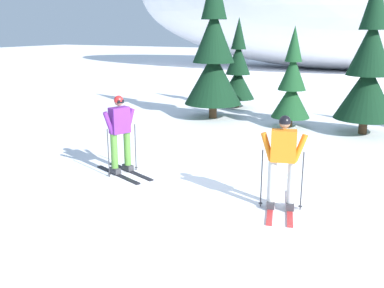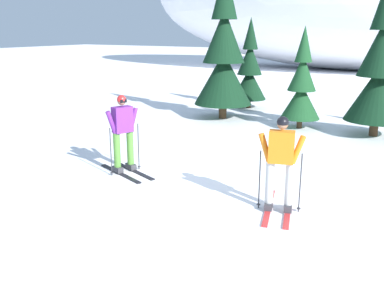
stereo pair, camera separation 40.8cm
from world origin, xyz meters
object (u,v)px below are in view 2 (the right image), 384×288
object	(u,v)px
skier_purple_jacket	(123,132)
pine_tree_far_left	(250,71)
skier_orange_jacket	(281,162)
pine_tree_center_right	(380,70)
pine_tree_center	(302,86)
pine_tree_center_left	(224,56)

from	to	relation	value
skier_purple_jacket	pine_tree_far_left	size ratio (longest dim) A/B	0.49
skier_orange_jacket	pine_tree_center_right	world-z (taller)	pine_tree_center_right
pine_tree_far_left	pine_tree_center	size ratio (longest dim) A/B	1.10
pine_tree_far_left	pine_tree_center	world-z (taller)	pine_tree_far_left
pine_tree_far_left	pine_tree_center_left	world-z (taller)	pine_tree_center_left
skier_purple_jacket	pine_tree_far_left	world-z (taller)	pine_tree_far_left
skier_purple_jacket	skier_orange_jacket	size ratio (longest dim) A/B	1.01
skier_orange_jacket	pine_tree_center_left	xyz separation A→B (m)	(-4.54, 6.99, 1.31)
skier_purple_jacket	pine_tree_center_left	size ratio (longest dim) A/B	0.33
pine_tree_center_left	pine_tree_center	xyz separation A→B (m)	(2.89, -0.17, -0.85)
skier_purple_jacket	pine_tree_center	xyz separation A→B (m)	(2.14, 6.46, 0.44)
pine_tree_far_left	pine_tree_center_right	world-z (taller)	pine_tree_center_right
skier_purple_jacket	pine_tree_center_left	distance (m)	6.79
pine_tree_center_right	pine_tree_center	bearing A→B (deg)	-178.36
skier_orange_jacket	pine_tree_center_right	bearing A→B (deg)	84.78
pine_tree_far_left	pine_tree_center	distance (m)	3.96
pine_tree_center	skier_orange_jacket	bearing A→B (deg)	-76.41
pine_tree_center_right	skier_purple_jacket	bearing A→B (deg)	-124.09
skier_purple_jacket	skier_orange_jacket	distance (m)	3.80
pine_tree_far_left	pine_tree_center	bearing A→B (deg)	-42.33
skier_orange_jacket	pine_tree_center_left	size ratio (longest dim) A/B	0.33
pine_tree_far_left	pine_tree_center	xyz separation A→B (m)	(2.93, -2.66, -0.14)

